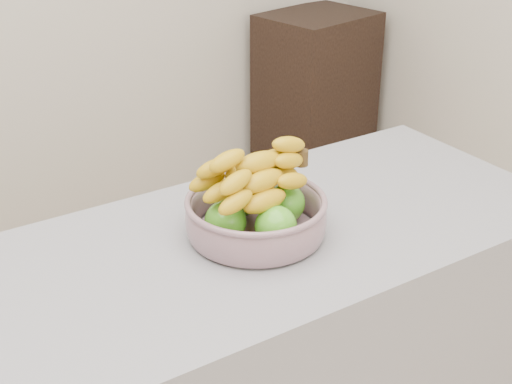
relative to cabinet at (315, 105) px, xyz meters
The scene contains 2 objects.
cabinet is the anchor object (origin of this frame).
fruit_bowl 2.12m from the cabinet, 130.80° to the right, with size 0.29×0.29×0.19m.
Camera 1 is at (-0.39, -0.86, 1.65)m, focal length 50.00 mm.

